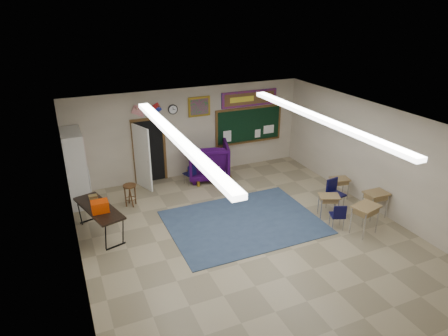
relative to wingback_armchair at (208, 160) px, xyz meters
name	(u,v)px	position (x,y,z in m)	size (l,w,h in m)	color
floor	(250,239)	(-0.44, -3.96, -0.62)	(9.00, 9.00, 0.00)	gray
back_wall	(190,132)	(-0.44, 0.54, 0.88)	(8.00, 0.04, 3.00)	beige
front_wall	(397,308)	(-0.44, -8.46, 0.88)	(8.00, 0.04, 3.00)	beige
left_wall	(75,220)	(-4.44, -3.96, 0.88)	(0.04, 9.00, 3.00)	beige
right_wall	(381,160)	(3.56, -3.96, 0.88)	(0.04, 9.00, 3.00)	beige
ceiling	(254,125)	(-0.44, -3.96, 2.38)	(8.00, 9.00, 0.04)	silver
area_rug	(243,222)	(-0.24, -3.16, -0.61)	(4.00, 3.00, 0.02)	#324660
fluorescent_strips	(254,127)	(-0.44, -3.96, 2.32)	(3.86, 6.00, 0.10)	white
doorway	(147,153)	(-1.94, 0.39, 0.44)	(1.10, 0.89, 2.16)	black
chalkboard	(249,126)	(1.76, 0.50, 0.85)	(2.55, 0.14, 1.30)	#573818
bulletin_board	(250,98)	(1.76, 0.50, 1.83)	(2.10, 0.05, 0.55)	#B5210F
framed_art_print	(199,107)	(-0.09, 0.50, 1.73)	(0.75, 0.05, 0.65)	olive
wall_clock	(173,109)	(-0.99, 0.50, 1.73)	(0.32, 0.05, 0.32)	black
wall_flags	(146,108)	(-1.84, 0.48, 1.86)	(1.16, 0.06, 0.70)	red
storage_cabinet	(76,168)	(-4.15, -0.11, 0.48)	(0.59, 1.25, 2.20)	silver
wingback_armchair	(208,160)	(0.00, 0.00, 0.00)	(1.32, 1.36, 1.23)	#220532
student_chair_reading	(190,174)	(-0.76, -0.25, -0.27)	(0.35, 0.35, 0.70)	black
student_chair_desk_a	(337,216)	(1.87, -4.42, -0.25)	(0.37, 0.37, 0.74)	black
student_chair_desk_b	(336,195)	(2.50, -3.54, -0.17)	(0.45, 0.45, 0.89)	black
student_desk_front_left	(328,205)	(2.03, -3.83, -0.25)	(0.67, 0.60, 0.66)	olive
student_desk_front_right	(339,187)	(3.05, -3.01, -0.25)	(0.62, 0.52, 0.65)	olive
student_desk_back_left	(365,218)	(2.35, -4.88, -0.17)	(0.76, 0.64, 0.80)	olive
student_desk_back_right	(375,203)	(3.21, -4.33, -0.20)	(0.63, 0.48, 0.75)	olive
folding_table	(100,219)	(-3.84, -2.18, -0.20)	(1.10, 1.93, 1.05)	black
wooden_stool	(130,195)	(-2.83, -0.95, -0.28)	(0.37, 0.37, 0.66)	#4A2F16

